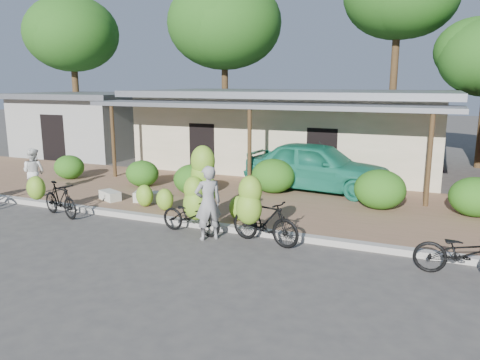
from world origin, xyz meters
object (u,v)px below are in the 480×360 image
object	(u,v)px
sack_far	(110,195)
teal_van	(317,166)
tree_back_left	(70,32)
vendor	(208,203)
tree_far_center	(222,22)
bystander	(34,172)
bike_far_right	(466,253)
bike_left	(56,198)
bike_center	(197,198)
bike_right	(261,216)
sack_near	(148,197)

from	to	relation	value
sack_far	teal_van	bearing A→B (deg)	34.78
tree_back_left	vendor	distance (m)	19.61
tree_far_center	bystander	xyz separation A→B (m)	(-0.34, -13.51, -6.07)
tree_far_center	bike_far_right	xyz separation A→B (m)	(12.14, -14.94, -6.45)
bike_left	bystander	distance (m)	2.60
bike_center	sack_far	xyz separation A→B (m)	(-3.75, 1.29, -0.58)
bike_far_right	teal_van	size ratio (longest dim) A/B	0.39
bike_far_right	sack_far	world-z (taller)	bike_far_right
tree_far_center	bike_left	size ratio (longest dim) A/B	5.52
bike_right	sack_far	bearing A→B (deg)	85.87
bike_right	bike_far_right	size ratio (longest dim) A/B	0.99
sack_near	vendor	bearing A→B (deg)	-33.88
bike_far_right	tree_far_center	bearing A→B (deg)	40.47
bike_right	bike_far_right	bearing A→B (deg)	-79.07
bike_right	sack_far	world-z (taller)	bike_right
bike_far_right	bike_left	bearing A→B (deg)	90.90
bike_center	bike_right	xyz separation A→B (m)	(1.87, -0.43, -0.13)
tree_far_center	bike_left	distance (m)	16.28
tree_back_left	bike_center	world-z (taller)	tree_back_left
bike_center	tree_far_center	bearing A→B (deg)	29.97
tree_back_left	bike_far_right	distance (m)	24.15
tree_back_left	sack_near	xyz separation A→B (m)	(11.48, -9.78, -6.16)
bike_center	sack_far	distance (m)	4.01
bystander	teal_van	bearing A→B (deg)	-161.35
tree_back_left	tree_far_center	xyz separation A→B (m)	(8.00, 3.00, 0.52)
tree_back_left	teal_van	size ratio (longest dim) A/B	1.75
tree_far_center	sack_far	xyz separation A→B (m)	(2.28, -13.08, -6.69)
bike_center	sack_far	world-z (taller)	bike_center
bike_far_right	bike_center	bearing A→B (deg)	86.05
bike_left	bike_far_right	distance (m)	10.27
sack_far	teal_van	size ratio (longest dim) A/B	0.16
sack_near	teal_van	size ratio (longest dim) A/B	0.18
sack_near	bystander	size ratio (longest dim) A/B	0.56
tree_back_left	teal_van	distance (m)	17.86
tree_back_left	bystander	distance (m)	14.14
bike_center	bike_far_right	world-z (taller)	bike_center
bike_center	sack_near	size ratio (longest dim) A/B	2.52
tree_far_center	bike_far_right	bearing A→B (deg)	-50.91
sack_far	teal_van	world-z (taller)	teal_van
vendor	bystander	distance (m)	7.07
bike_right	sack_far	xyz separation A→B (m)	(-5.62, 1.72, -0.45)
sack_near	sack_far	world-z (taller)	sack_near
bike_right	teal_van	size ratio (longest dim) A/B	0.39
tree_back_left	bike_right	size ratio (longest dim) A/B	4.50
tree_back_left	vendor	size ratio (longest dim) A/B	4.68
bystander	teal_van	distance (m)	9.19
tree_far_center	teal_van	size ratio (longest dim) A/B	1.94
bike_left	vendor	xyz separation A→B (m)	(4.73, -0.02, 0.33)
tree_far_center	bike_right	size ratio (longest dim) A/B	5.00
bike_far_right	tree_back_left	bearing A→B (deg)	60.71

